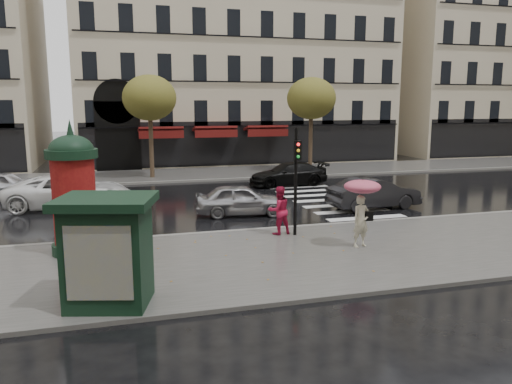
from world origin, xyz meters
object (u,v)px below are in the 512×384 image
object	(u,v)px
car_white	(70,192)
car_darkgrey	(374,193)
woman_red	(279,210)
morris_column	(74,190)
traffic_light	(296,171)
car_silver	(241,200)
woman_umbrella	(362,202)
man_burgundy	(129,233)
car_black	(288,174)
newsstand	(108,250)

from	to	relation	value
car_white	car_darkgrey	bearing A→B (deg)	-99.23
woman_red	morris_column	xyz separation A→B (m)	(-6.93, -0.46, 1.15)
traffic_light	car_white	world-z (taller)	traffic_light
car_silver	car_darkgrey	xyz separation A→B (m)	(6.28, -0.32, 0.03)
car_white	woman_umbrella	bearing A→B (deg)	-128.22
man_burgundy	traffic_light	world-z (taller)	traffic_light
car_darkgrey	car_black	xyz separation A→B (m)	(-1.63, 7.38, -0.04)
traffic_light	car_black	distance (m)	12.09
man_burgundy	car_darkgrey	bearing A→B (deg)	-147.73
woman_red	car_silver	size ratio (longest dim) A/B	0.44
morris_column	newsstand	distance (m)	4.78
car_white	newsstand	bearing A→B (deg)	-164.86
woman_umbrella	man_burgundy	xyz separation A→B (m)	(-7.45, 0.42, -0.63)
woman_red	newsstand	bearing A→B (deg)	31.54
traffic_light	car_darkgrey	size ratio (longest dim) A/B	0.88
woman_red	car_darkgrey	xyz separation A→B (m)	(5.87, 3.65, -0.28)
morris_column	car_darkgrey	world-z (taller)	morris_column
car_black	morris_column	bearing A→B (deg)	-47.18
man_burgundy	car_white	bearing A→B (deg)	-69.64
man_burgundy	car_darkgrey	xyz separation A→B (m)	(11.21, 5.52, -0.29)
morris_column	car_black	xyz separation A→B (m)	(11.17, 11.48, -1.47)
woman_red	car_darkgrey	bearing A→B (deg)	-157.28
newsstand	car_darkgrey	size ratio (longest dim) A/B	0.59
car_silver	car_black	distance (m)	8.45
car_silver	car_black	world-z (taller)	car_silver
traffic_light	newsstand	world-z (taller)	traffic_light
morris_column	car_silver	bearing A→B (deg)	34.18
car_silver	car_white	size ratio (longest dim) A/B	0.71
car_darkgrey	morris_column	bearing A→B (deg)	102.70
car_silver	man_burgundy	bearing A→B (deg)	147.64
car_white	woman_red	bearing A→B (deg)	-127.49
car_silver	car_darkgrey	world-z (taller)	car_darkgrey
traffic_light	woman_red	bearing A→B (deg)	147.07
car_silver	car_white	world-z (taller)	car_white
woman_umbrella	woman_red	size ratio (longest dim) A/B	1.31
man_burgundy	car_black	size ratio (longest dim) A/B	0.38
car_darkgrey	car_white	bearing A→B (deg)	68.94
woman_red	newsstand	world-z (taller)	newsstand
woman_red	traffic_light	bearing A→B (deg)	137.93
car_darkgrey	car_black	distance (m)	7.56
man_burgundy	car_black	distance (m)	16.07
man_burgundy	traffic_light	size ratio (longest dim) A/B	0.46
car_darkgrey	newsstand	bearing A→B (deg)	121.46
man_burgundy	morris_column	xyz separation A→B (m)	(-1.59, 1.42, 1.14)
traffic_light	newsstand	xyz separation A→B (m)	(-6.41, -4.73, -1.01)
morris_column	car_darkgrey	size ratio (longest dim) A/B	0.97
woman_red	car_black	distance (m)	11.82
traffic_light	man_burgundy	bearing A→B (deg)	-165.32
newsstand	car_black	bearing A→B (deg)	57.82
car_black	newsstand	bearing A→B (deg)	-35.15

